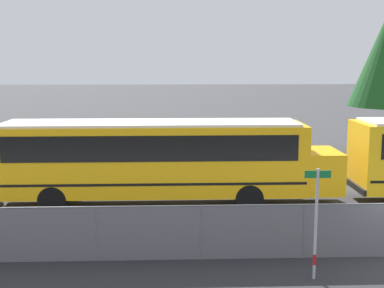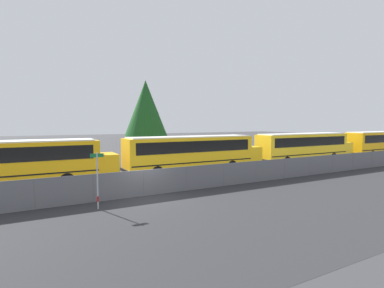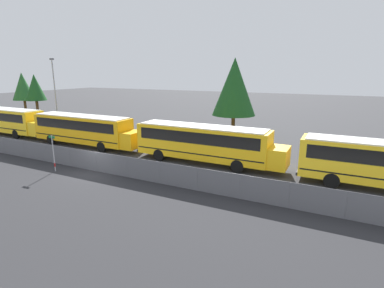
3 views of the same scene
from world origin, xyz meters
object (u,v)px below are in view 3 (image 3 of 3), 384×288
(street_sign, at_px, (53,152))
(tree_1, at_px, (35,88))
(light_pole, at_px, (55,92))
(school_bus_1, at_px, (6,119))
(school_bus_3, at_px, (205,141))
(tree_0, at_px, (23,86))
(tree_2, at_px, (234,87))
(school_bus_2, at_px, (84,128))

(street_sign, xyz_separation_m, tree_1, (-24.64, 16.95, 3.85))
(light_pole, height_order, tree_1, light_pole)
(light_pole, bearing_deg, school_bus_1, -121.52)
(school_bus_3, height_order, tree_0, tree_0)
(street_sign, bearing_deg, light_pole, 139.27)
(tree_0, bearing_deg, tree_2, -2.13)
(school_bus_2, bearing_deg, school_bus_3, 0.36)
(tree_2, bearing_deg, street_sign, -117.56)
(school_bus_3, relative_size, tree_1, 1.80)
(tree_1, bearing_deg, street_sign, -34.51)
(tree_0, height_order, tree_2, tree_2)
(school_bus_1, distance_m, tree_2, 29.65)
(school_bus_3, bearing_deg, street_sign, -143.11)
(school_bus_1, xyz_separation_m, tree_0, (-12.86, 11.63, 3.39))
(tree_0, relative_size, tree_2, 0.82)
(tree_2, bearing_deg, school_bus_3, -85.23)
(school_bus_1, distance_m, street_sign, 19.80)
(school_bus_2, relative_size, tree_2, 1.43)
(school_bus_2, xyz_separation_m, tree_1, (-20.33, 9.45, 3.44))
(school_bus_3, relative_size, tree_2, 1.43)
(tree_2, bearing_deg, tree_0, 177.87)
(school_bus_1, distance_m, tree_1, 11.80)
(tree_1, bearing_deg, school_bus_3, -15.06)
(school_bus_3, relative_size, tree_0, 1.74)
(light_pole, height_order, tree_0, light_pole)
(school_bus_3, height_order, light_pole, light_pole)
(school_bus_3, bearing_deg, light_pole, 168.01)
(light_pole, height_order, tree_2, light_pole)
(school_bus_2, height_order, tree_1, tree_1)
(school_bus_2, relative_size, street_sign, 4.50)
(street_sign, relative_size, tree_1, 0.40)
(light_pole, bearing_deg, school_bus_2, -26.89)
(school_bus_3, bearing_deg, school_bus_1, 179.92)
(school_bus_2, distance_m, light_pole, 12.43)
(school_bus_1, bearing_deg, street_sign, -22.67)
(tree_0, bearing_deg, light_pole, -21.45)
(tree_1, bearing_deg, tree_0, 160.38)
(school_bus_2, relative_size, tree_1, 1.80)
(school_bus_3, bearing_deg, school_bus_2, -179.64)
(street_sign, relative_size, light_pole, 0.31)
(school_bus_3, bearing_deg, tree_1, 164.94)
(street_sign, xyz_separation_m, tree_2, (9.27, 17.76, 4.69))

